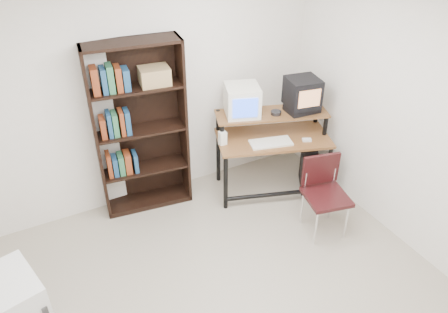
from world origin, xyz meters
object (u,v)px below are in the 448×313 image
pc_tower (309,171)px  bookshelf (140,127)px  computer_desk (273,139)px  crt_tv (302,92)px  school_chair (324,188)px  crt_monitor (242,101)px

pc_tower → bookshelf: 2.13m
computer_desk → crt_tv: 0.63m
crt_tv → school_chair: crt_tv is taller
crt_tv → bookshelf: bearing=174.8°
school_chair → computer_desk: bearing=108.8°
bookshelf → crt_monitor: bearing=-3.8°
crt_monitor → crt_tv: size_ratio=1.18×
computer_desk → pc_tower: (0.45, -0.19, -0.49)m
crt_tv → school_chair: size_ratio=0.47×
crt_tv → pc_tower: size_ratio=0.89×
computer_desk → pc_tower: computer_desk is taller
computer_desk → crt_monitor: size_ratio=3.01×
pc_tower → school_chair: school_chair is taller
crt_tv → pc_tower: 1.02m
computer_desk → crt_tv: bearing=15.9°
computer_desk → crt_tv: (0.35, -0.02, 0.52)m
computer_desk → crt_monitor: 0.58m
bookshelf → pc_tower: bearing=-11.8°
crt_monitor → school_chair: crt_monitor is taller
crt_monitor → pc_tower: (0.74, -0.42, -0.94)m
crt_monitor → crt_tv: crt_tv is taller
computer_desk → pc_tower: size_ratio=3.15×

